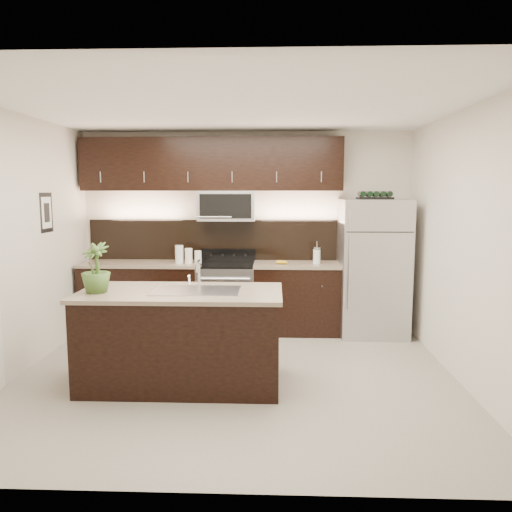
# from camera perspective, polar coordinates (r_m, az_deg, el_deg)

# --- Properties ---
(ground) EXTENTS (4.50, 4.50, 0.00)m
(ground) POSITION_cam_1_polar(r_m,az_deg,el_deg) (5.29, -2.36, -13.60)
(ground) COLOR gray
(ground) RESTS_ON ground
(room_walls) EXTENTS (4.52, 4.02, 2.71)m
(room_walls) POSITION_cam_1_polar(r_m,az_deg,el_deg) (4.91, -3.79, 5.05)
(room_walls) COLOR beige
(room_walls) RESTS_ON ground
(counter_run) EXTENTS (3.51, 0.65, 0.94)m
(counter_run) POSITION_cam_1_polar(r_m,az_deg,el_deg) (6.82, -5.09, -4.68)
(counter_run) COLOR black
(counter_run) RESTS_ON ground
(upper_fixtures) EXTENTS (3.49, 0.40, 1.66)m
(upper_fixtures) POSITION_cam_1_polar(r_m,az_deg,el_deg) (6.81, -4.87, 9.45)
(upper_fixtures) COLOR black
(upper_fixtures) RESTS_ON counter_run
(island) EXTENTS (1.96, 0.96, 0.94)m
(island) POSITION_cam_1_polar(r_m,az_deg,el_deg) (5.00, -8.50, -9.21)
(island) COLOR black
(island) RESTS_ON ground
(sink_faucet) EXTENTS (0.84, 0.50, 0.28)m
(sink_faucet) POSITION_cam_1_polar(r_m,az_deg,el_deg) (4.87, -6.85, -3.77)
(sink_faucet) COLOR silver
(sink_faucet) RESTS_ON island
(refrigerator) EXTENTS (0.86, 0.78, 1.79)m
(refrigerator) POSITION_cam_1_polar(r_m,az_deg,el_deg) (6.75, 13.18, -1.29)
(refrigerator) COLOR #B2B2B7
(refrigerator) RESTS_ON ground
(wine_rack) EXTENTS (0.44, 0.27, 0.10)m
(wine_rack) POSITION_cam_1_polar(r_m,az_deg,el_deg) (6.68, 13.42, 6.74)
(wine_rack) COLOR black
(wine_rack) RESTS_ON refrigerator
(plant) EXTENTS (0.34, 0.34, 0.48)m
(plant) POSITION_cam_1_polar(r_m,az_deg,el_deg) (4.95, -17.86, -1.28)
(plant) COLOR #406227
(plant) RESTS_ON island
(canisters) EXTENTS (0.36, 0.14, 0.24)m
(canisters) POSITION_cam_1_polar(r_m,az_deg,el_deg) (6.71, -7.96, 0.07)
(canisters) COLOR silver
(canisters) RESTS_ON counter_run
(french_press) EXTENTS (0.10, 0.10, 0.29)m
(french_press) POSITION_cam_1_polar(r_m,az_deg,el_deg) (6.64, 6.95, 0.03)
(french_press) COLOR silver
(french_press) RESTS_ON counter_run
(bananas) EXTENTS (0.19, 0.16, 0.05)m
(bananas) POSITION_cam_1_polar(r_m,az_deg,el_deg) (6.60, 2.60, -0.69)
(bananas) COLOR gold
(bananas) RESTS_ON counter_run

